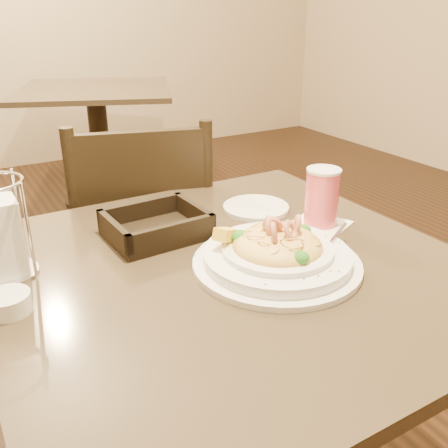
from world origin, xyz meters
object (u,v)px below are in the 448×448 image
background_table (98,126)px  dining_chair_near (144,250)px  butter_ramekin (8,303)px  bread_basket (156,228)px  side_plate (256,208)px  main_table (229,361)px  drink_glass (322,198)px  pasta_bowl (277,253)px

background_table → dining_chair_near: size_ratio=1.26×
background_table → butter_ramekin: butter_ramekin is taller
background_table → bread_basket: size_ratio=5.48×
background_table → butter_ramekin: size_ratio=15.52×
dining_chair_near → side_plate: bearing=128.0°
main_table → bread_basket: bearing=109.8°
background_table → butter_ramekin: 2.49m
background_table → drink_glass: bearing=-94.3°
pasta_bowl → side_plate: 0.30m
dining_chair_near → side_plate: size_ratio=5.67×
main_table → drink_glass: 0.42m
dining_chair_near → pasta_bowl: (0.03, -0.66, 0.28)m
main_table → side_plate: (0.21, 0.21, 0.24)m
bread_basket → side_plate: bread_basket is taller
main_table → side_plate: 0.38m
pasta_bowl → butter_ramekin: size_ratio=4.76×
butter_ramekin → pasta_bowl: bearing=-11.6°
side_plate → butter_ramekin: butter_ramekin is taller
bread_basket → butter_ramekin: size_ratio=2.83×
drink_glass → butter_ramekin: size_ratio=2.08×
drink_glass → bread_basket: drink_glass is taller
pasta_bowl → background_table: bearing=81.1°
dining_chair_near → drink_glass: 0.67m
background_table → pasta_bowl: 2.47m
background_table → bread_basket: bearing=-103.6°
background_table → side_plate: size_ratio=7.12×
dining_chair_near → bread_basket: size_ratio=4.36×
background_table → pasta_bowl: size_ratio=3.26×
drink_glass → bread_basket: (-0.35, 0.14, -0.05)m
butter_ramekin → background_table: bearing=69.8°
butter_ramekin → drink_glass: bearing=1.2°
main_table → bread_basket: 0.33m
main_table → butter_ramekin: size_ratio=11.95×
main_table → background_table: size_ratio=0.77×
main_table → dining_chair_near: (0.05, 0.61, -0.01)m
drink_glass → side_plate: (-0.08, 0.15, -0.06)m
drink_glass → pasta_bowl: bearing=-151.3°
main_table → pasta_bowl: bearing=-34.5°
pasta_bowl → drink_glass: drink_glass is taller
bread_basket → main_table: bearing=-70.2°
drink_glass → butter_ramekin: bearing=-178.8°
dining_chair_near → butter_ramekin: dining_chair_near is taller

